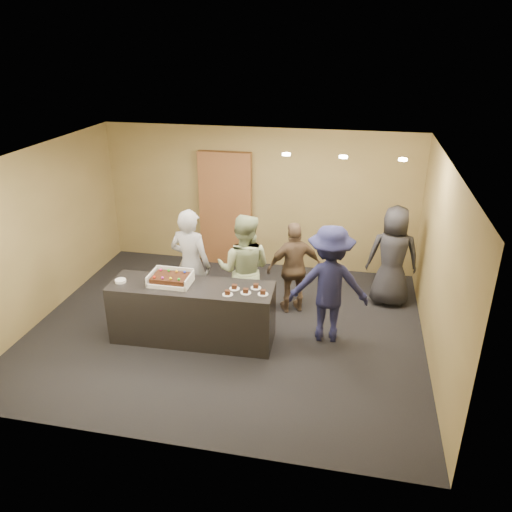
% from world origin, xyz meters
% --- Properties ---
extents(room, '(6.04, 6.00, 2.70)m').
position_xyz_m(room, '(0.00, 0.00, 1.35)').
color(room, black).
rests_on(room, ground).
extents(serving_counter, '(2.42, 0.79, 0.90)m').
position_xyz_m(serving_counter, '(-0.42, -0.39, 0.45)').
color(serving_counter, black).
rests_on(serving_counter, floor).
extents(storage_cabinet, '(1.02, 0.15, 2.25)m').
position_xyz_m(storage_cabinet, '(-0.63, 2.41, 1.12)').
color(storage_cabinet, brown).
rests_on(storage_cabinet, floor).
extents(cake_box, '(0.60, 0.42, 0.18)m').
position_xyz_m(cake_box, '(-0.72, -0.37, 0.94)').
color(cake_box, white).
rests_on(cake_box, serving_counter).
extents(sheet_cake, '(0.51, 0.35, 0.11)m').
position_xyz_m(sheet_cake, '(-0.72, -0.39, 1.00)').
color(sheet_cake, black).
rests_on(sheet_cake, cake_box).
extents(plate_stack, '(0.16, 0.16, 0.04)m').
position_xyz_m(plate_stack, '(-1.46, -0.49, 0.92)').
color(plate_stack, white).
rests_on(plate_stack, serving_counter).
extents(slice_a, '(0.15, 0.15, 0.07)m').
position_xyz_m(slice_a, '(0.17, -0.55, 0.92)').
color(slice_a, white).
rests_on(slice_a, serving_counter).
extents(slice_b, '(0.15, 0.15, 0.07)m').
position_xyz_m(slice_b, '(0.23, -0.37, 0.92)').
color(slice_b, white).
rests_on(slice_b, serving_counter).
extents(slice_c, '(0.15, 0.15, 0.07)m').
position_xyz_m(slice_c, '(0.41, -0.45, 0.92)').
color(slice_c, white).
rests_on(slice_c, serving_counter).
extents(slice_d, '(0.15, 0.15, 0.07)m').
position_xyz_m(slice_d, '(0.52, -0.28, 0.92)').
color(slice_d, white).
rests_on(slice_d, serving_counter).
extents(slice_e, '(0.15, 0.15, 0.07)m').
position_xyz_m(slice_e, '(0.66, -0.44, 0.92)').
color(slice_e, white).
rests_on(slice_e, serving_counter).
extents(person_server_grey, '(0.73, 0.54, 1.83)m').
position_xyz_m(person_server_grey, '(-0.63, 0.26, 0.92)').
color(person_server_grey, '#A5A6AB').
rests_on(person_server_grey, floor).
extents(person_sage_man, '(0.87, 0.68, 1.79)m').
position_xyz_m(person_sage_man, '(0.21, 0.31, 0.89)').
color(person_sage_man, '#93A277').
rests_on(person_sage_man, floor).
extents(person_navy_man, '(1.22, 0.77, 1.80)m').
position_xyz_m(person_navy_man, '(1.54, 0.06, 0.90)').
color(person_navy_man, '#1B1D45').
rests_on(person_navy_man, floor).
extents(person_brown_extra, '(0.98, 0.71, 1.54)m').
position_xyz_m(person_brown_extra, '(0.94, 0.78, 0.77)').
color(person_brown_extra, brown).
rests_on(person_brown_extra, floor).
extents(person_dark_suit, '(0.86, 0.57, 1.72)m').
position_xyz_m(person_dark_suit, '(2.50, 1.36, 0.86)').
color(person_dark_suit, '#25252A').
rests_on(person_dark_suit, floor).
extents(ceiling_spotlights, '(1.72, 0.12, 0.03)m').
position_xyz_m(ceiling_spotlights, '(1.60, 0.50, 2.67)').
color(ceiling_spotlights, '#FFEAC6').
rests_on(ceiling_spotlights, ceiling).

